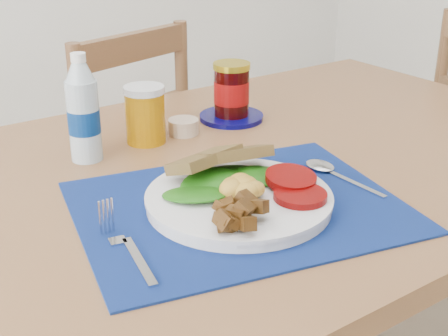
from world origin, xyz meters
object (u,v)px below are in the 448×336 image
Objects in this scene: chair_far at (112,152)px; breakfast_plate at (237,196)px; juice_glass at (145,116)px; water_bottle at (83,114)px; jam_on_saucer at (232,95)px.

breakfast_plate is at bearing 64.33° from chair_far.
chair_far reaches higher than juice_glass.
chair_far is 3.80× the size of breakfast_plate.
chair_far is at bearing 60.91° from water_bottle.
breakfast_plate is 0.34m from juice_glass.
jam_on_saucer is at bearing 4.76° from water_bottle.
breakfast_plate is at bearing -71.93° from water_bottle.
water_bottle is (-0.11, 0.33, 0.06)m from breakfast_plate.
breakfast_plate is 0.35m from water_bottle.
chair_far is at bearing 74.88° from juice_glass.
juice_glass is 0.22m from jam_on_saucer.
chair_far is at bearing 78.41° from breakfast_plate.
chair_far is 0.51m from juice_glass.
water_bottle is at bearing 45.74° from chair_far.
juice_glass is at bearing 59.70° from chair_far.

